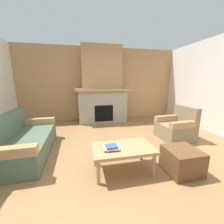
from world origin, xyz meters
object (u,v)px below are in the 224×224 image
coffee_table (123,150)px  ottoman (182,160)px  couch (24,142)px  armchair (176,128)px  fireplace (102,90)px

coffee_table → ottoman: 0.99m
couch → armchair: same height
fireplace → couch: bearing=-131.7°
coffee_table → couch: bearing=153.2°
ottoman → fireplace: bearing=104.2°
couch → coffee_table: size_ratio=1.82×
armchair → coffee_table: size_ratio=0.85×
fireplace → ottoman: 3.54m
ottoman → coffee_table: bearing=166.1°
couch → armchair: bearing=1.6°
fireplace → armchair: (1.65, -2.06, -0.87)m
coffee_table → ottoman: coffee_table is taller
fireplace → ottoman: size_ratio=5.19×
couch → coffee_table: bearing=-26.8°
fireplace → couch: fireplace is taller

